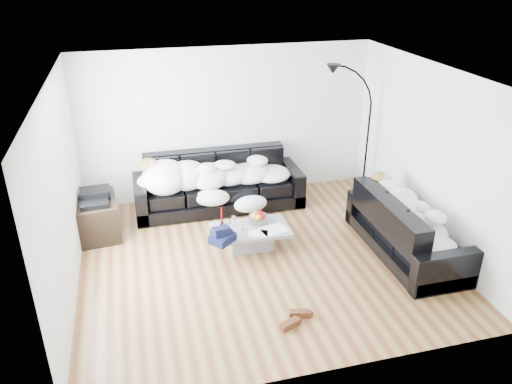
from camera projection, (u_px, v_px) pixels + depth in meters
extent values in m
plane|color=brown|center=(261.00, 257.00, 7.14)|extent=(5.00, 5.00, 0.00)
cube|color=silver|center=(228.00, 124.00, 8.54)|extent=(5.00, 0.02, 2.60)
cube|color=silver|center=(62.00, 195.00, 6.01)|extent=(0.02, 4.50, 2.60)
cube|color=silver|center=(430.00, 157.00, 7.14)|extent=(0.02, 4.50, 2.60)
plane|color=white|center=(262.00, 75.00, 6.02)|extent=(5.00, 5.00, 0.00)
cube|color=black|center=(219.00, 182.00, 8.39)|extent=(2.80, 0.97, 0.92)
cube|color=black|center=(407.00, 226.00, 7.09)|extent=(0.91, 2.13, 0.86)
ellipsoid|color=#0A3D4C|center=(384.00, 189.00, 7.53)|extent=(0.42, 0.38, 0.20)
cube|color=#939699|center=(250.00, 238.00, 7.31)|extent=(1.13, 0.67, 0.33)
cylinder|color=white|center=(258.00, 217.00, 7.36)|extent=(0.36, 0.36, 0.17)
cylinder|color=white|center=(234.00, 221.00, 7.28)|extent=(0.07, 0.07, 0.16)
cylinder|color=white|center=(229.00, 226.00, 7.13)|extent=(0.09, 0.09, 0.18)
cylinder|color=white|center=(243.00, 224.00, 7.16)|extent=(0.07, 0.07, 0.17)
cylinder|color=maroon|center=(221.00, 219.00, 7.27)|extent=(0.04, 0.04, 0.21)
cylinder|color=maroon|center=(222.00, 215.00, 7.32)|extent=(0.06, 0.06, 0.26)
cube|color=silver|center=(274.00, 229.00, 7.19)|extent=(0.43, 0.37, 0.01)
cube|color=silver|center=(258.00, 233.00, 7.09)|extent=(0.32, 0.27, 0.01)
cube|color=black|center=(98.00, 217.00, 7.61)|extent=(0.67, 0.91, 0.59)
cube|color=black|center=(95.00, 196.00, 7.45)|extent=(0.46, 0.36, 0.13)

